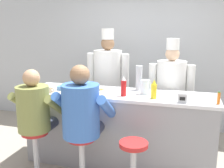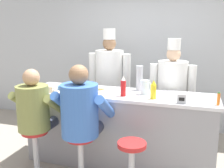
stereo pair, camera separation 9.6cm
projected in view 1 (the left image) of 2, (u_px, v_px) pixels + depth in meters
wall_back at (140, 55)px, 4.89m from camera, size 10.00×0.06×2.70m
diner_counter at (119, 128)px, 3.59m from camera, size 2.54×0.69×1.01m
ketchup_bottle_red at (124, 87)px, 3.29m from camera, size 0.07×0.07×0.26m
mustard_bottle_yellow at (154, 90)px, 3.18m from camera, size 0.07×0.07×0.23m
hot_sauce_bottle_orange at (219, 98)px, 2.94m from camera, size 0.03×0.03×0.15m
water_pitcher_clear at (145, 87)px, 3.40m from camera, size 0.13×0.12×0.19m
breakfast_plate at (100, 90)px, 3.57m from camera, size 0.28×0.28×0.05m
cereal_bowl at (63, 88)px, 3.66m from camera, size 0.16×0.16×0.05m
coffee_mug_tan at (49, 90)px, 3.47m from camera, size 0.13×0.09×0.08m
coffee_mug_white at (30, 88)px, 3.58m from camera, size 0.14×0.09×0.09m
cup_stack_steel at (139, 78)px, 3.61m from camera, size 0.10×0.10×0.34m
napkin_dispenser_chrome at (182, 98)px, 3.01m from camera, size 0.10×0.06×0.11m
diner_seated_olive at (35, 111)px, 3.20m from camera, size 0.60×0.59×1.38m
diner_seated_blue at (82, 113)px, 3.03m from camera, size 0.66×0.65×1.46m
empty_stool_round at (133, 159)px, 2.92m from camera, size 0.32×0.32×0.62m
cook_in_whites_near at (108, 79)px, 4.39m from camera, size 0.72×0.46×1.84m
cook_in_whites_far at (171, 91)px, 3.90m from camera, size 0.67×0.43×1.71m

